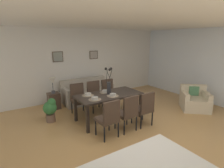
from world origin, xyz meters
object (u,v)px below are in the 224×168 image
(framed_picture_center, at_px, (94,55))
(table_lamp, at_px, (52,82))
(bowl_far_right, at_px, (105,91))
(dining_chair_mid_right, at_px, (109,92))
(dining_table, at_px, (109,97))
(framed_picture_left, at_px, (58,57))
(side_table, at_px, (54,101))
(armchair, at_px, (194,101))
(dining_chair_far_left, at_px, (128,112))
(bowl_near_right, at_px, (88,94))
(dining_chair_near_left, at_px, (109,117))
(potted_plant, at_px, (50,109))
(dining_chair_far_right, at_px, (95,94))
(dining_chair_mid_left, at_px, (144,107))
(dining_chair_near_right, at_px, (79,97))
(bowl_far_left, at_px, (113,95))
(bowl_near_left, at_px, (95,98))
(centerpiece_vase, at_px, (109,84))
(sofa, at_px, (87,94))

(framed_picture_center, bearing_deg, table_lamp, -162.33)
(bowl_far_right, relative_size, table_lamp, 0.33)
(dining_chair_mid_right, height_order, table_lamp, table_lamp)
(dining_table, distance_m, framed_picture_left, 2.52)
(side_table, height_order, table_lamp, table_lamp)
(dining_chair_mid_right, xyz_separation_m, armchair, (2.20, -1.70, -0.23))
(dining_chair_far_left, distance_m, bowl_near_right, 1.20)
(dining_chair_near_left, xyz_separation_m, framed_picture_left, (-0.17, 3.06, 1.12))
(dining_chair_near_left, bearing_deg, potted_plant, 119.97)
(dining_chair_mid_right, distance_m, framed_picture_left, 2.15)
(dining_chair_far_right, relative_size, dining_chair_mid_left, 1.00)
(dining_chair_near_right, bearing_deg, dining_chair_near_left, -89.11)
(bowl_far_left, relative_size, armchair, 0.15)
(dining_chair_mid_left, xyz_separation_m, bowl_far_right, (-0.56, 1.03, 0.27))
(bowl_far_right, height_order, armchair, bowl_far_right)
(dining_chair_near_left, height_order, framed_picture_center, framed_picture_center)
(dining_chair_mid_right, xyz_separation_m, side_table, (-1.61, 0.82, -0.25))
(dining_chair_near_right, bearing_deg, bowl_near_left, -89.24)
(table_lamp, xyz_separation_m, armchair, (3.81, -2.52, -0.61))
(dining_chair_mid_right, distance_m, centerpiece_vase, 1.11)
(bowl_far_left, height_order, bowl_far_right, same)
(dining_chair_far_left, height_order, bowl_near_right, dining_chair_far_left)
(table_lamp, bearing_deg, armchair, -33.41)
(dining_chair_near_right, height_order, dining_chair_mid_left, same)
(dining_chair_mid_left, distance_m, bowl_near_left, 1.29)
(dining_chair_far_left, distance_m, dining_chair_mid_left, 0.53)
(potted_plant, bearing_deg, bowl_near_right, -30.48)
(armchair, xyz_separation_m, framed_picture_left, (-3.42, 3.08, 1.34))
(dining_table, height_order, bowl_far_left, bowl_far_left)
(dining_table, bearing_deg, dining_chair_near_left, -122.07)
(dining_chair_mid_left, height_order, centerpiece_vase, centerpiece_vase)
(sofa, bearing_deg, armchair, -45.07)
(framed_picture_center, bearing_deg, dining_chair_mid_left, -92.58)
(framed_picture_left, distance_m, potted_plant, 2.09)
(centerpiece_vase, bearing_deg, armchair, -17.55)
(dining_chair_mid_right, relative_size, side_table, 1.77)
(dining_chair_far_left, bearing_deg, bowl_far_right, 91.42)
(bowl_near_left, xyz_separation_m, framed_picture_left, (-0.15, 2.42, 0.85))
(bowl_near_left, bearing_deg, bowl_near_right, 90.00)
(bowl_far_right, bearing_deg, potted_plant, 159.88)
(bowl_near_left, bearing_deg, dining_chair_near_right, 90.76)
(dining_chair_far_right, bearing_deg, dining_chair_mid_right, -0.47)
(dining_chair_near_left, xyz_separation_m, potted_plant, (-0.90, 1.57, -0.14))
(dining_chair_near_left, distance_m, bowl_far_left, 0.87)
(bowl_near_left, bearing_deg, bowl_far_right, 36.45)
(dining_chair_mid_right, height_order, bowl_far_left, dining_chair_mid_right)
(framed_picture_center, bearing_deg, potted_plant, -144.80)
(bowl_far_left, bearing_deg, armchair, -13.63)
(dining_chair_near_left, distance_m, side_table, 2.57)
(dining_chair_far_left, distance_m, armchair, 2.71)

